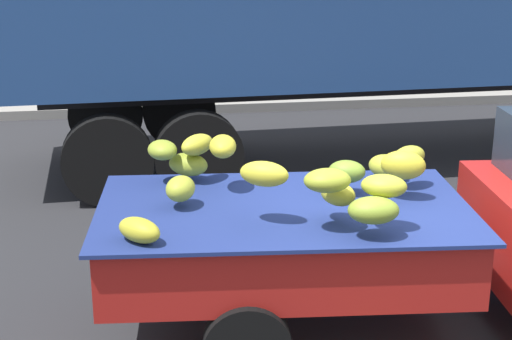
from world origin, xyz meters
The scene contains 2 objects.
ground centered at (0.00, 0.00, 0.00)m, with size 220.00×220.00×0.00m, color #28282B.
curb_strip centered at (0.00, 8.40, 0.08)m, with size 80.00×0.80×0.16m, color gray.
Camera 1 is at (-1.98, -5.35, 3.21)m, focal length 54.57 mm.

